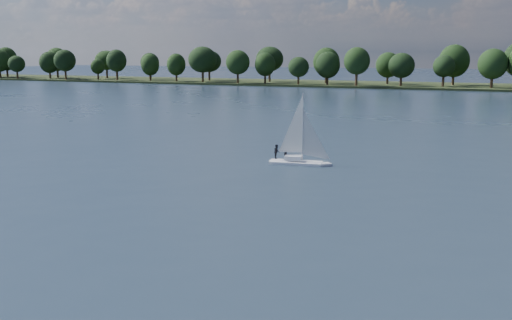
% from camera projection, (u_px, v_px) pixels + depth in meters
% --- Properties ---
extents(ground, '(700.00, 700.00, 0.00)m').
position_uv_depth(ground, '(331.00, 118.00, 111.44)').
color(ground, '#233342').
rests_on(ground, ground).
extents(far_shore, '(660.00, 40.00, 1.50)m').
position_uv_depth(far_shore, '(405.00, 86.00, 213.71)').
color(far_shore, black).
rests_on(far_shore, ground).
extents(sailboat, '(6.68, 2.51, 8.58)m').
position_uv_depth(sailboat, '(297.00, 144.00, 65.08)').
color(sailboat, white).
rests_on(sailboat, ground).
extents(treeline, '(562.42, 74.42, 17.64)m').
position_uv_depth(treeline, '(363.00, 64.00, 214.51)').
color(treeline, black).
rests_on(treeline, ground).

